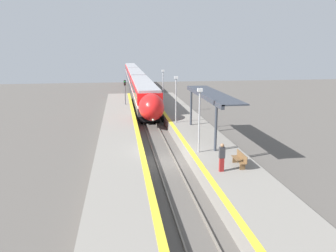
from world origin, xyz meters
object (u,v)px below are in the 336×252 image
(person_waiting, at_px, (222,157))
(lamppost_far, at_px, (163,85))
(platform_bench, at_px, (240,159))
(lamppost_near, at_px, (199,116))
(train, at_px, (136,79))
(railway_signal, at_px, (125,93))
(lamppost_mid, at_px, (176,96))

(person_waiting, bearing_deg, lamppost_far, 91.19)
(platform_bench, xyz_separation_m, lamppost_near, (-1.99, 3.26, 2.27))
(train, xyz_separation_m, railway_signal, (-2.60, -22.35, 0.36))
(railway_signal, bearing_deg, platform_bench, -74.56)
(platform_bench, relative_size, lamppost_mid, 0.38)
(railway_signal, height_order, lamppost_near, lamppost_near)
(train, distance_m, lamppost_mid, 34.29)
(train, relative_size, lamppost_mid, 14.47)
(railway_signal, xyz_separation_m, lamppost_near, (4.95, -21.84, 1.12))
(platform_bench, height_order, lamppost_far, lamppost_far)
(lamppost_far, bearing_deg, lamppost_mid, -90.00)
(train, bearing_deg, person_waiting, -86.62)
(railway_signal, distance_m, lamppost_far, 5.39)
(lamppost_near, relative_size, lamppost_mid, 1.00)
(person_waiting, distance_m, lamppost_near, 4.41)
(person_waiting, xyz_separation_m, lamppost_far, (-0.50, 24.01, 1.79))
(lamppost_near, bearing_deg, platform_bench, -58.63)
(railway_signal, relative_size, lamppost_mid, 0.91)
(train, distance_m, platform_bench, 47.65)
(platform_bench, relative_size, person_waiting, 0.98)
(lamppost_near, distance_m, lamppost_far, 20.01)
(railway_signal, height_order, lamppost_far, lamppost_far)
(person_waiting, bearing_deg, platform_bench, 26.36)
(train, bearing_deg, railway_signal, -96.63)
(train, bearing_deg, lamppost_mid, -86.07)
(platform_bench, bearing_deg, lamppost_mid, 98.52)
(person_waiting, distance_m, railway_signal, 26.41)
(train, distance_m, lamppost_far, 24.33)
(person_waiting, height_order, railway_signal, railway_signal)
(railway_signal, relative_size, lamppost_far, 0.91)
(person_waiting, height_order, lamppost_near, lamppost_near)
(platform_bench, bearing_deg, railway_signal, 105.44)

